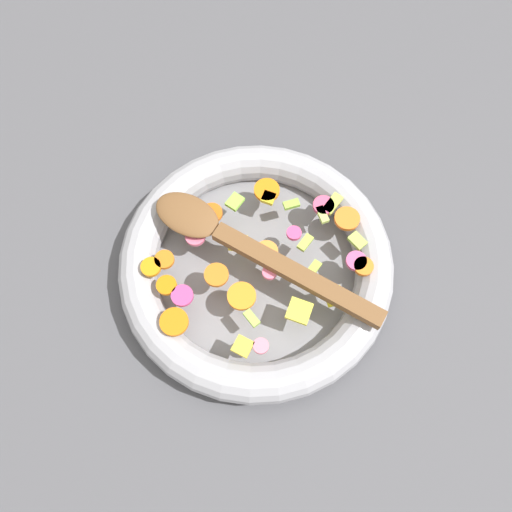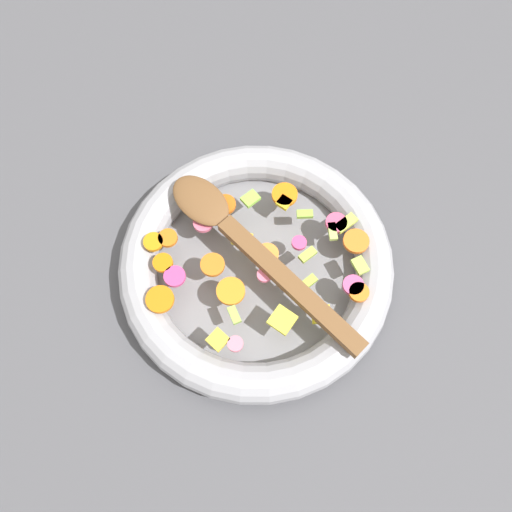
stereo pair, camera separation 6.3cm
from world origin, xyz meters
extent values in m
plane|color=#4C4C51|center=(0.00, 0.00, 0.00)|extent=(4.00, 4.00, 0.00)
cylinder|color=slate|center=(0.00, 0.00, 0.01)|extent=(0.31, 0.31, 0.01)
torus|color=#9E9EA5|center=(0.00, 0.00, 0.03)|extent=(0.36, 0.36, 0.05)
cylinder|color=orange|center=(-0.06, -0.12, 0.05)|extent=(0.03, 0.03, 0.01)
cylinder|color=orange|center=(0.03, 0.13, 0.05)|extent=(0.04, 0.04, 0.01)
cylinder|color=orange|center=(-0.05, 0.12, 0.05)|extent=(0.05, 0.05, 0.01)
cylinder|color=orange|center=(-0.05, 0.04, 0.05)|extent=(0.04, 0.04, 0.01)
cylinder|color=orange|center=(0.08, 0.03, 0.05)|extent=(0.04, 0.04, 0.01)
cylinder|color=orange|center=(-0.01, 0.06, 0.05)|extent=(0.04, 0.04, 0.01)
cylinder|color=orange|center=(0.08, -0.05, 0.05)|extent=(0.05, 0.05, 0.01)
cylinder|color=orange|center=(0.01, -0.13, 0.05)|extent=(0.05, 0.05, 0.01)
cylinder|color=orange|center=(0.00, 0.12, 0.05)|extent=(0.03, 0.03, 0.01)
cylinder|color=orange|center=(0.00, -0.01, 0.05)|extent=(0.04, 0.04, 0.01)
cylinder|color=orange|center=(0.03, 0.11, 0.05)|extent=(0.04, 0.04, 0.01)
cube|color=#99BF4E|center=(-0.08, 0.03, 0.05)|extent=(0.02, 0.02, 0.01)
cube|color=#AAC950|center=(-0.03, -0.13, 0.05)|extent=(0.03, 0.02, 0.01)
cube|color=#90C242|center=(0.05, -0.07, 0.05)|extent=(0.01, 0.02, 0.01)
cube|color=#93D346|center=(0.08, 0.00, 0.05)|extent=(0.03, 0.03, 0.01)
cube|color=#BCCF4D|center=(0.03, -0.12, 0.05)|extent=(0.03, 0.03, 0.01)
cube|color=#B5CE60|center=(0.02, -0.10, 0.05)|extent=(0.02, 0.01, 0.01)
cube|color=#91C84A|center=(0.08, 0.05, 0.05)|extent=(0.03, 0.03, 0.01)
cube|color=#BED056|center=(0.07, 0.05, 0.05)|extent=(0.02, 0.02, 0.01)
cube|color=#A3C644|center=(-0.04, -0.06, 0.05)|extent=(0.02, 0.03, 0.01)
cube|color=#80B245|center=(0.11, 0.07, 0.05)|extent=(0.03, 0.03, 0.01)
cube|color=#A6C148|center=(-0.01, -0.07, 0.05)|extent=(0.02, 0.03, 0.01)
cylinder|color=pink|center=(-0.03, -0.01, 0.05)|extent=(0.03, 0.03, 0.01)
cylinder|color=pink|center=(-0.11, 0.03, 0.05)|extent=(0.03, 0.03, 0.01)
cylinder|color=#E34780|center=(0.01, -0.06, 0.05)|extent=(0.03, 0.03, 0.01)
cylinder|color=#D25086|center=(-0.05, -0.12, 0.05)|extent=(0.03, 0.03, 0.01)
cylinder|color=#DA4D74|center=(0.04, -0.11, 0.05)|extent=(0.03, 0.03, 0.01)
cylinder|color=#E06483|center=(0.05, 0.06, 0.05)|extent=(0.03, 0.03, 0.01)
cylinder|color=#D34182|center=(-0.02, 0.10, 0.05)|extent=(0.03, 0.03, 0.01)
cube|color=yellow|center=(-0.09, -0.02, 0.05)|extent=(0.04, 0.04, 0.01)
cube|color=yellow|center=(-0.08, -0.07, 0.05)|extent=(0.02, 0.02, 0.01)
cube|color=gold|center=(-0.10, 0.05, 0.05)|extent=(0.03, 0.03, 0.01)
cube|color=yellow|center=(0.02, 0.02, 0.05)|extent=(0.03, 0.03, 0.01)
cube|color=yellow|center=(0.07, -0.04, 0.05)|extent=(0.02, 0.02, 0.01)
cube|color=brown|center=(-0.04, -0.04, 0.06)|extent=(0.19, 0.16, 0.01)
ellipsoid|color=brown|center=(0.08, 0.07, 0.06)|extent=(0.11, 0.10, 0.01)
camera|label=1|loc=(-0.23, 0.08, 0.64)|focal=35.00mm
camera|label=2|loc=(-0.24, 0.02, 0.64)|focal=35.00mm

